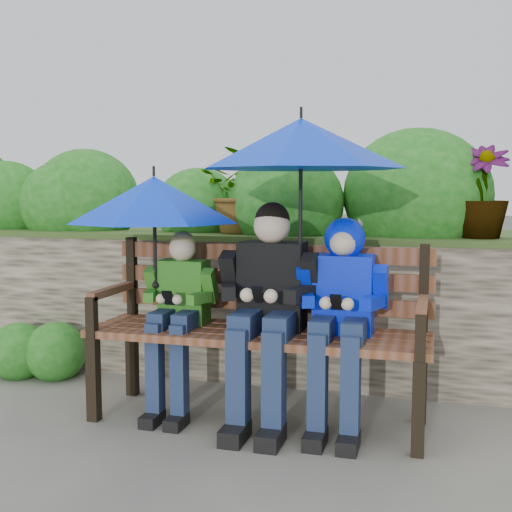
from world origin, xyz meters
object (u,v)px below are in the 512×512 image
(park_bench, at_px, (261,319))
(umbrella_left, at_px, (154,199))
(boy_left, at_px, (178,309))
(boy_middle, at_px, (268,301))
(umbrella_right, at_px, (301,144))
(boy_right, at_px, (341,303))

(park_bench, bearing_deg, umbrella_left, -173.00)
(boy_left, xyz_separation_m, umbrella_left, (-0.15, 0.01, 0.65))
(boy_middle, xyz_separation_m, umbrella_right, (0.18, 0.03, 0.88))
(boy_right, bearing_deg, umbrella_right, 178.30)
(umbrella_left, bearing_deg, umbrella_right, 0.12)
(boy_middle, relative_size, boy_right, 1.07)
(umbrella_left, bearing_deg, boy_middle, -2.19)
(boy_right, bearing_deg, park_bench, 170.26)
(boy_right, height_order, umbrella_right, umbrella_right)
(boy_left, xyz_separation_m, boy_right, (0.97, 0.00, 0.08))
(park_bench, xyz_separation_m, boy_right, (0.48, -0.08, 0.13))
(park_bench, height_order, boy_middle, boy_middle)
(park_bench, height_order, boy_right, boy_right)
(boy_right, xyz_separation_m, umbrella_left, (-1.12, 0.01, 0.57))
(boy_right, height_order, umbrella_left, umbrella_left)
(umbrella_left, bearing_deg, boy_right, -0.26)
(park_bench, bearing_deg, boy_middle, -56.83)
(boy_middle, bearing_deg, umbrella_right, 9.05)
(boy_left, relative_size, boy_middle, 0.86)
(boy_left, xyz_separation_m, boy_middle, (0.56, -0.02, 0.08))
(umbrella_left, relative_size, umbrella_right, 0.91)
(umbrella_right, bearing_deg, umbrella_left, -179.88)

